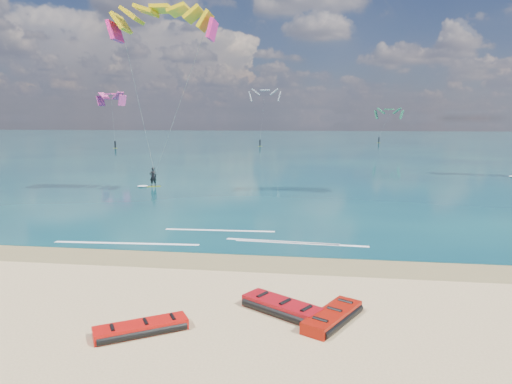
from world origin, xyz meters
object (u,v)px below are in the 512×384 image
Objects in this scene: packed_kite_left at (141,333)px; kitesurfer_main at (157,96)px; packed_kite_mid at (282,313)px; packed_kite_right at (332,322)px.

kitesurfer_main reaches higher than packed_kite_left.
packed_kite_mid is at bearing -5.31° from packed_kite_left.
kitesurfer_main is at bearing 59.56° from packed_kite_right.
packed_kite_left is 0.98× the size of packed_kite_mid.
packed_kite_left is at bearing -99.35° from kitesurfer_main.
packed_kite_left is 5.52m from packed_kite_right.
packed_kite_right is at bearing -17.03° from packed_kite_left.
packed_kite_left is at bearing -121.17° from packed_kite_mid.
packed_kite_right is 0.18× the size of kitesurfer_main.
packed_kite_mid reaches higher than packed_kite_left.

